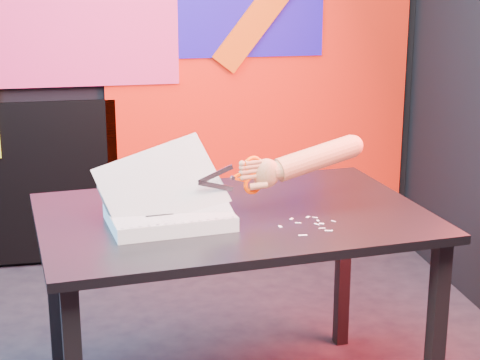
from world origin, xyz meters
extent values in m
cube|color=black|center=(0.00, 1.50, 1.35)|extent=(3.00, 0.01, 2.70)
cube|color=black|center=(0.00, -1.50, 1.35)|extent=(3.00, 0.01, 2.70)
cube|color=red|center=(0.65, 1.47, 0.85)|extent=(1.60, 0.02, 1.60)
cube|color=#E62C6A|center=(-0.25, 1.45, 1.35)|extent=(0.95, 0.02, 0.80)
cube|color=black|center=(-0.39, 0.22, 0.36)|extent=(0.06, 0.06, 0.72)
cube|color=black|center=(0.85, -0.38, 0.36)|extent=(0.06, 0.06, 0.72)
cube|color=black|center=(0.77, 0.35, 0.36)|extent=(0.06, 0.06, 0.72)
cube|color=#343437|center=(0.23, -0.08, 0.73)|extent=(1.37, 0.99, 0.03)
cube|color=silver|center=(0.01, -0.15, 0.77)|extent=(0.42, 0.33, 0.05)
cube|color=silver|center=(0.01, -0.15, 0.80)|extent=(0.41, 0.33, 0.00)
cube|color=silver|center=(0.01, -0.15, 0.80)|extent=(0.41, 0.31, 0.12)
cube|color=silver|center=(0.00, -0.14, 0.82)|extent=(0.43, 0.30, 0.20)
cube|color=silver|center=(-0.01, -0.12, 0.87)|extent=(0.44, 0.26, 0.28)
cylinder|color=#2C2C30|center=(-0.15, -0.30, 0.80)|extent=(0.01, 0.01, 0.00)
cylinder|color=#2C2C30|center=(-0.12, -0.30, 0.80)|extent=(0.01, 0.01, 0.00)
cylinder|color=#2C2C30|center=(-0.10, -0.29, 0.80)|extent=(0.01, 0.01, 0.00)
cylinder|color=#2C2C30|center=(-0.07, -0.29, 0.80)|extent=(0.01, 0.01, 0.00)
cylinder|color=#2C2C30|center=(-0.04, -0.29, 0.80)|extent=(0.01, 0.01, 0.00)
cylinder|color=#2C2C30|center=(-0.02, -0.28, 0.80)|extent=(0.01, 0.01, 0.00)
cylinder|color=#2C2C30|center=(0.01, -0.28, 0.80)|extent=(0.01, 0.01, 0.00)
cylinder|color=#2C2C30|center=(0.04, -0.28, 0.80)|extent=(0.01, 0.01, 0.00)
cylinder|color=#2C2C30|center=(0.06, -0.27, 0.80)|extent=(0.01, 0.01, 0.00)
cylinder|color=#2C2C30|center=(0.09, -0.27, 0.80)|extent=(0.01, 0.01, 0.00)
cylinder|color=#2C2C30|center=(0.11, -0.27, 0.80)|extent=(0.01, 0.01, 0.00)
cylinder|color=#2C2C30|center=(0.14, -0.26, 0.80)|extent=(0.01, 0.01, 0.00)
cylinder|color=#2C2C30|center=(0.17, -0.26, 0.80)|extent=(0.01, 0.01, 0.00)
cylinder|color=#2C2C30|center=(0.19, -0.26, 0.80)|extent=(0.01, 0.01, 0.00)
cylinder|color=#2C2C30|center=(-0.18, -0.05, 0.80)|extent=(0.01, 0.01, 0.00)
cylinder|color=#2C2C30|center=(-0.16, -0.04, 0.80)|extent=(0.01, 0.01, 0.00)
cylinder|color=#2C2C30|center=(-0.13, -0.04, 0.80)|extent=(0.01, 0.01, 0.00)
cylinder|color=#2C2C30|center=(-0.10, -0.04, 0.80)|extent=(0.01, 0.01, 0.00)
cylinder|color=#2C2C30|center=(-0.08, -0.03, 0.80)|extent=(0.01, 0.01, 0.00)
cylinder|color=#2C2C30|center=(-0.05, -0.03, 0.80)|extent=(0.01, 0.01, 0.00)
cylinder|color=#2C2C30|center=(-0.02, -0.03, 0.80)|extent=(0.01, 0.01, 0.00)
cylinder|color=#2C2C30|center=(0.00, -0.02, 0.80)|extent=(0.01, 0.01, 0.00)
cylinder|color=#2C2C30|center=(0.03, -0.02, 0.80)|extent=(0.01, 0.01, 0.00)
cylinder|color=#2C2C30|center=(0.06, -0.01, 0.80)|extent=(0.01, 0.01, 0.00)
cylinder|color=#2C2C30|center=(0.08, -0.01, 0.80)|extent=(0.01, 0.01, 0.00)
cylinder|color=#2C2C30|center=(0.11, -0.01, 0.80)|extent=(0.01, 0.01, 0.00)
cylinder|color=#2C2C30|center=(0.13, 0.00, 0.80)|extent=(0.01, 0.01, 0.00)
cylinder|color=#2C2C30|center=(0.16, 0.00, 0.80)|extent=(0.01, 0.01, 0.00)
cube|color=black|center=(-0.09, -0.11, 0.80)|extent=(0.07, 0.02, 0.00)
cube|color=black|center=(0.02, -0.12, 0.80)|extent=(0.05, 0.02, 0.00)
cube|color=black|center=(-0.03, -0.20, 0.80)|extent=(0.09, 0.02, 0.00)
cube|color=silver|center=(0.16, -0.15, 0.91)|extent=(0.12, 0.04, 0.05)
cube|color=silver|center=(0.16, -0.15, 0.87)|extent=(0.12, 0.04, 0.05)
cylinder|color=silver|center=(0.22, -0.13, 0.89)|extent=(0.02, 0.01, 0.01)
cube|color=#FF4200|center=(0.24, -0.13, 0.88)|extent=(0.05, 0.02, 0.02)
cube|color=#FF4200|center=(0.24, -0.13, 0.90)|extent=(0.05, 0.02, 0.02)
torus|color=#FF4200|center=(0.29, -0.11, 0.92)|extent=(0.07, 0.03, 0.07)
torus|color=#FF4200|center=(0.29, -0.11, 0.86)|extent=(0.07, 0.03, 0.07)
ellipsoid|color=#B1775B|center=(0.33, -0.10, 0.89)|extent=(0.10, 0.06, 0.10)
cylinder|color=#B1775B|center=(0.29, -0.11, 0.89)|extent=(0.08, 0.04, 0.02)
cylinder|color=#B1775B|center=(0.29, -0.11, 0.90)|extent=(0.07, 0.04, 0.02)
cylinder|color=#B1775B|center=(0.29, -0.11, 0.92)|extent=(0.07, 0.04, 0.02)
cylinder|color=#B1775B|center=(0.29, -0.11, 0.93)|extent=(0.06, 0.03, 0.02)
cylinder|color=#B1775B|center=(0.30, -0.12, 0.85)|extent=(0.06, 0.02, 0.03)
cylinder|color=#B1775B|center=(0.38, -0.09, 0.89)|extent=(0.07, 0.08, 0.07)
cylinder|color=#B1775B|center=(0.52, -0.05, 0.92)|extent=(0.32, 0.16, 0.13)
sphere|color=#B1775B|center=(0.66, -0.01, 0.95)|extent=(0.08, 0.08, 0.08)
cube|color=silver|center=(0.53, -0.22, 0.75)|extent=(0.01, 0.02, 0.00)
cube|color=silver|center=(0.47, -0.24, 0.75)|extent=(0.01, 0.02, 0.00)
cube|color=silver|center=(0.46, -0.17, 0.75)|extent=(0.02, 0.02, 0.00)
cube|color=silver|center=(0.42, -0.22, 0.75)|extent=(0.02, 0.01, 0.00)
cube|color=silver|center=(0.49, -0.24, 0.75)|extent=(0.02, 0.01, 0.00)
cube|color=silver|center=(0.48, -0.28, 0.75)|extent=(0.02, 0.00, 0.00)
cube|color=silver|center=(0.49, -0.21, 0.75)|extent=(0.01, 0.01, 0.00)
cube|color=silver|center=(0.40, -0.33, 0.75)|extent=(0.03, 0.01, 0.00)
cube|color=silver|center=(0.48, -0.18, 0.75)|extent=(0.02, 0.01, 0.00)
cube|color=silver|center=(0.35, -0.24, 0.75)|extent=(0.01, 0.02, 0.00)
cube|color=silver|center=(0.49, -0.31, 0.75)|extent=(0.03, 0.01, 0.00)
cube|color=silver|center=(0.41, -0.17, 0.75)|extent=(0.02, 0.02, 0.00)
camera|label=1|loc=(-0.23, -2.59, 1.59)|focal=60.00mm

